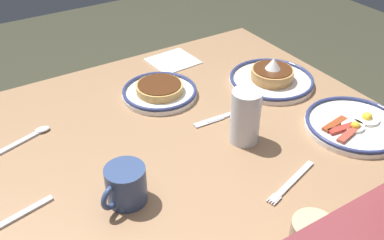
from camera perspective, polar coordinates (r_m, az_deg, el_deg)
name	(u,v)px	position (r m, az deg, el deg)	size (l,w,h in m)	color
dining_table	(173,168)	(1.26, -2.48, -6.26)	(1.16, 0.89, 0.75)	#97704E
plate_near_main	(272,78)	(1.39, 10.36, 5.42)	(0.26, 0.26, 0.09)	silver
plate_center_pancakes	(160,91)	(1.31, -4.26, 3.81)	(0.23, 0.23, 0.04)	white
plate_far_companion	(355,125)	(1.25, 20.48, -0.59)	(0.26, 0.26, 0.04)	white
coffee_mug	(125,185)	(0.95, -8.72, -8.36)	(0.12, 0.09, 0.09)	#334772
drinking_glass	(245,119)	(1.10, 6.97, 0.12)	(0.08, 0.08, 0.14)	silver
paper_napkin	(173,61)	(1.51, -2.51, 7.70)	(0.15, 0.14, 0.00)	white
fork_near	(291,182)	(1.03, 12.87, -7.92)	(0.18, 0.07, 0.01)	silver
fork_far	(10,221)	(1.00, -22.71, -12.04)	(0.19, 0.06, 0.01)	silver
butter_knife	(229,115)	(1.23, 4.82, 0.69)	(0.22, 0.03, 0.01)	silver
tea_spoon	(26,138)	(1.21, -20.87, -2.27)	(0.19, 0.07, 0.01)	silver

